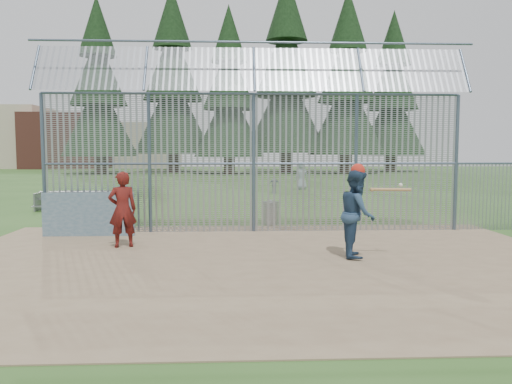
{
  "coord_description": "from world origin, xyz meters",
  "views": [
    {
      "loc": [
        -0.59,
        -10.97,
        2.4
      ],
      "look_at": [
        0.0,
        2.0,
        1.3
      ],
      "focal_mm": 35.0,
      "sensor_mm": 36.0,
      "label": 1
    }
  ],
  "objects_px": {
    "onlooker": "(123,209)",
    "bleacher": "(74,200)",
    "batter": "(357,213)",
    "trash_can": "(271,213)",
    "dugout_wall": "(89,214)"
  },
  "relations": [
    {
      "from": "dugout_wall",
      "to": "bleacher",
      "type": "bearing_deg",
      "value": 110.65
    },
    {
      "from": "dugout_wall",
      "to": "onlooker",
      "type": "xyz_separation_m",
      "value": [
        1.3,
        -1.65,
        0.33
      ]
    },
    {
      "from": "dugout_wall",
      "to": "onlooker",
      "type": "relative_size",
      "value": 1.35
    },
    {
      "from": "dugout_wall",
      "to": "bleacher",
      "type": "relative_size",
      "value": 0.83
    },
    {
      "from": "onlooker",
      "to": "trash_can",
      "type": "bearing_deg",
      "value": -155.66
    },
    {
      "from": "onlooker",
      "to": "bleacher",
      "type": "distance_m",
      "value": 8.61
    },
    {
      "from": "batter",
      "to": "trash_can",
      "type": "bearing_deg",
      "value": 27.23
    },
    {
      "from": "onlooker",
      "to": "bleacher",
      "type": "relative_size",
      "value": 0.62
    },
    {
      "from": "onlooker",
      "to": "dugout_wall",
      "type": "bearing_deg",
      "value": -70.18
    },
    {
      "from": "batter",
      "to": "onlooker",
      "type": "height_order",
      "value": "batter"
    },
    {
      "from": "dugout_wall",
      "to": "trash_can",
      "type": "relative_size",
      "value": 3.05
    },
    {
      "from": "trash_can",
      "to": "bleacher",
      "type": "relative_size",
      "value": 0.27
    },
    {
      "from": "onlooker",
      "to": "trash_can",
      "type": "relative_size",
      "value": 2.26
    },
    {
      "from": "dugout_wall",
      "to": "bleacher",
      "type": "distance_m",
      "value": 6.57
    },
    {
      "from": "bleacher",
      "to": "dugout_wall",
      "type": "bearing_deg",
      "value": -69.35
    }
  ]
}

